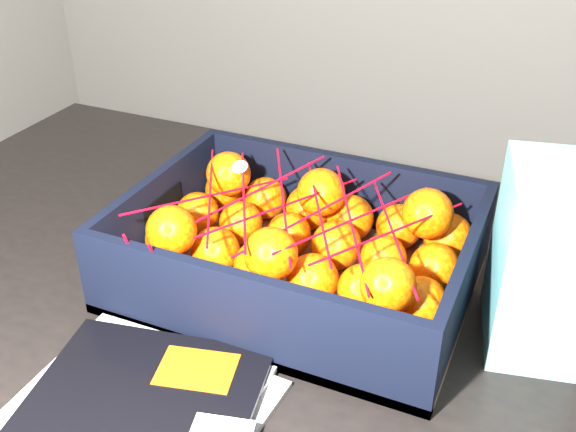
% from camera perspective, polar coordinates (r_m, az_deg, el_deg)
% --- Properties ---
extents(table, '(1.20, 0.80, 0.75)m').
position_cam_1_polar(table, '(0.86, -1.77, -11.94)').
color(table, black).
rests_on(table, ground).
extents(produce_crate, '(0.39, 0.29, 0.11)m').
position_cam_1_polar(produce_crate, '(0.80, 0.88, -3.79)').
color(produce_crate, brown).
rests_on(produce_crate, table).
extents(clementine_heap, '(0.37, 0.28, 0.10)m').
position_cam_1_polar(clementine_heap, '(0.79, 1.06, -2.61)').
color(clementine_heap, '#FF5905').
rests_on(clementine_heap, produce_crate).
extents(mesh_net, '(0.33, 0.26, 0.09)m').
position_cam_1_polar(mesh_net, '(0.76, -0.06, 0.21)').
color(mesh_net, red).
rests_on(mesh_net, clementine_heap).
extents(retail_carton, '(0.11, 0.15, 0.20)m').
position_cam_1_polar(retail_carton, '(0.73, 20.44, -3.43)').
color(retail_carton, silver).
rests_on(retail_carton, table).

